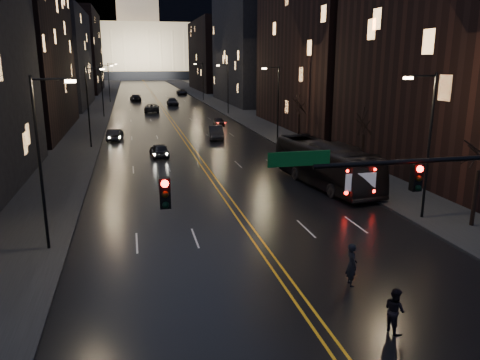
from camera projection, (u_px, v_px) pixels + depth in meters
ground at (319, 327)px, 17.50m from camera, size 900.00×900.00×0.00m
road at (152, 93)px, 140.10m from camera, size 20.00×320.00×0.02m
sidewalk_left at (103, 94)px, 137.02m from camera, size 8.00×320.00×0.16m
sidewalk_right at (198, 92)px, 143.16m from camera, size 8.00×320.00×0.16m
center_line at (152, 93)px, 140.10m from camera, size 0.62×320.00×0.01m
building_left_mid at (10, 25)px, 60.33m from camera, size 12.00×30.00×28.00m
building_left_far at (56, 58)px, 97.17m from camera, size 12.00×34.00×20.00m
building_left_dist at (78, 52)px, 141.94m from camera, size 12.00×40.00×24.00m
building_right_near at (472, 31)px, 37.97m from camera, size 12.00×26.00×24.00m
building_right_mid at (251, 45)px, 105.63m from camera, size 12.00×34.00×26.00m
building_right_dist at (214, 56)px, 151.40m from camera, size 12.00×40.00×22.00m
capitol at (139, 45)px, 249.00m from camera, size 90.00×50.00×58.50m
traffic_signal at (472, 187)px, 17.51m from camera, size 17.29×0.45×7.00m
streetlamp_right_near at (427, 139)px, 28.03m from camera, size 2.13×0.25×9.00m
streetlamp_left_near at (43, 156)px, 23.29m from camera, size 2.13×0.25×9.00m
streetlamp_right_mid at (277, 99)px, 56.33m from camera, size 2.13×0.25×9.00m
streetlamp_left_mid at (90, 103)px, 51.58m from camera, size 2.13×0.25×9.00m
streetlamp_right_far at (227, 86)px, 84.62m from camera, size 2.13×0.25×9.00m
streetlamp_left_far at (103, 88)px, 79.88m from camera, size 2.13×0.25×9.00m
streetlamp_right_dist at (202, 79)px, 112.91m from camera, size 2.13×0.25×9.00m
streetlamp_left_dist at (110, 80)px, 108.17m from camera, size 2.13×0.25×9.00m
tree_right_mid at (364, 122)px, 39.97m from camera, size 2.40×2.40×6.65m
tree_right_far at (299, 105)px, 55.06m from camera, size 2.40×2.40×6.65m
bus at (325, 164)px, 36.89m from camera, size 4.48×12.66×3.45m
oncoming_car_a at (159, 150)px, 47.93m from camera, size 2.03×4.31×1.43m
oncoming_car_b at (115, 135)px, 57.81m from camera, size 2.05×4.55×1.45m
oncoming_car_c at (152, 108)px, 88.76m from camera, size 3.10×6.06×1.64m
oncoming_car_d at (136, 98)px, 112.72m from camera, size 2.89×5.82×1.63m
receding_car_a at (216, 132)px, 58.88m from camera, size 2.31×5.19×1.66m
receding_car_b at (219, 122)px, 70.44m from camera, size 1.90×4.00×1.32m
receding_car_c at (173, 102)px, 101.35m from camera, size 2.29×5.51×1.59m
receding_car_d at (182, 92)px, 133.04m from camera, size 2.64×5.70×1.58m
pedestrian_a at (352, 265)px, 20.52m from camera, size 0.53×0.76×1.96m
pedestrian_b at (395, 310)px, 17.04m from camera, size 0.58×0.90×1.73m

